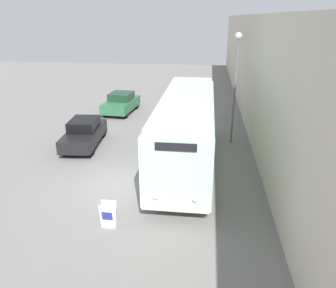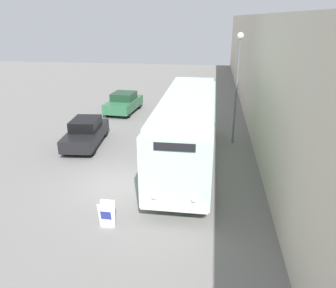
% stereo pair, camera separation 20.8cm
% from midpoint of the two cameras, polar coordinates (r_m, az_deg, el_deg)
% --- Properties ---
extents(ground_plane, '(80.00, 80.00, 0.00)m').
position_cam_midpoint_polar(ground_plane, '(14.81, -7.59, -7.27)').
color(ground_plane, slate).
extents(building_wall_right, '(0.30, 60.00, 7.19)m').
position_cam_midpoint_polar(building_wall_right, '(22.92, 14.90, 11.96)').
color(building_wall_right, beige).
rests_on(building_wall_right, ground_plane).
extents(vintage_bus, '(2.59, 11.06, 3.46)m').
position_cam_midpoint_polar(vintage_bus, '(16.42, 3.75, 3.15)').
color(vintage_bus, black).
rests_on(vintage_bus, ground_plane).
extents(sign_board, '(0.54, 0.38, 1.01)m').
position_cam_midpoint_polar(sign_board, '(12.02, -10.11, -12.07)').
color(sign_board, gray).
rests_on(sign_board, ground_plane).
extents(streetlamp, '(0.36, 0.36, 6.28)m').
position_cam_midpoint_polar(streetlamp, '(18.88, 12.33, 11.81)').
color(streetlamp, '#595E60').
rests_on(streetlamp, ground_plane).
extents(parked_car_near, '(2.10, 4.50, 1.57)m').
position_cam_midpoint_polar(parked_car_near, '(19.53, -13.81, 1.97)').
color(parked_car_near, black).
rests_on(parked_car_near, ground_plane).
extents(parked_car_mid, '(2.26, 4.22, 1.56)m').
position_cam_midpoint_polar(parked_car_mid, '(25.99, -7.48, 7.16)').
color(parked_car_mid, black).
rests_on(parked_car_mid, ground_plane).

